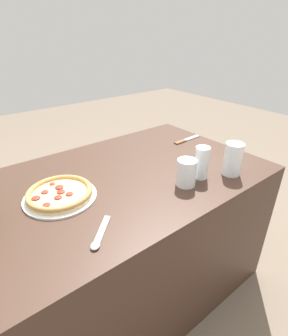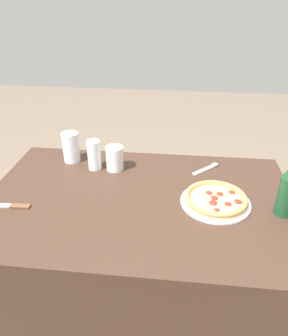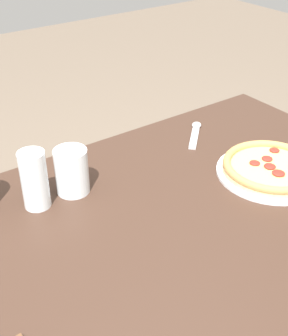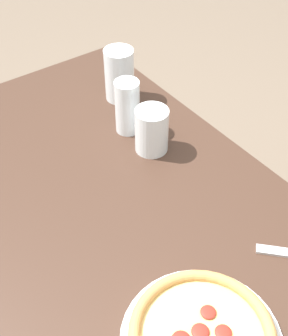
{
  "view_description": "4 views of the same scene",
  "coord_description": "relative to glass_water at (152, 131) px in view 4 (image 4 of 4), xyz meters",
  "views": [
    {
      "loc": [
        0.57,
        0.85,
        1.27
      ],
      "look_at": [
        -0.02,
        0.11,
        0.77
      ],
      "focal_mm": 28.0,
      "sensor_mm": 36.0,
      "label": 1
    },
    {
      "loc": [
        0.14,
        -1.09,
        1.46
      ],
      "look_at": [
        0.01,
        0.11,
        0.78
      ],
      "focal_mm": 35.0,
      "sensor_mm": 36.0,
      "label": 2
    },
    {
      "loc": [
        -0.54,
        -0.63,
        1.36
      ],
      "look_at": [
        0.02,
        0.15,
        0.75
      ],
      "focal_mm": 50.0,
      "sensor_mm": 36.0,
      "label": 3
    },
    {
      "loc": [
        0.55,
        -0.29,
        1.46
      ],
      "look_at": [
        -0.03,
        0.12,
        0.78
      ],
      "focal_mm": 50.0,
      "sensor_mm": 36.0,
      "label": 4
    }
  ],
  "objects": [
    {
      "name": "glass_red_wine",
      "position": [
        -0.23,
        0.06,
        0.01
      ],
      "size": [
        0.08,
        0.08,
        0.15
      ],
      "color": "white",
      "rests_on": "table"
    },
    {
      "name": "table",
      "position": [
        0.14,
        -0.23,
        -0.4
      ],
      "size": [
        1.26,
        0.82,
        0.7
      ],
      "color": "#3D281E",
      "rests_on": "ground_plane"
    },
    {
      "name": "glass_water",
      "position": [
        0.0,
        0.0,
        0.0
      ],
      "size": [
        0.08,
        0.08,
        0.11
      ],
      "color": "white",
      "rests_on": "table"
    },
    {
      "name": "glass_mango_juice",
      "position": [
        -0.1,
        -0.0,
        0.01
      ],
      "size": [
        0.06,
        0.06,
        0.14
      ],
      "color": "white",
      "rests_on": "table"
    }
  ]
}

